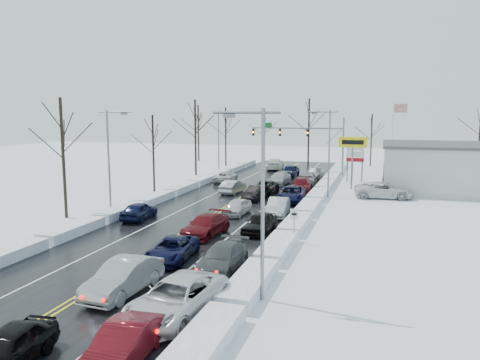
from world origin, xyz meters
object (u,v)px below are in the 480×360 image
(traffic_signal_mast, at_px, (307,135))
(dealership_building, at_px, (478,168))
(tires_plus_sign, at_px, (353,146))
(oncoming_car_0, at_px, (233,193))
(flagpole, at_px, (394,133))

(traffic_signal_mast, height_order, dealership_building, traffic_signal_mast)
(tires_plus_sign, height_order, dealership_building, tires_plus_sign)
(oncoming_car_0, bearing_deg, dealership_building, -156.55)
(dealership_building, relative_size, oncoming_car_0, 4.66)
(flagpole, relative_size, oncoming_car_0, 2.28)
(traffic_signal_mast, relative_size, flagpole, 1.33)
(tires_plus_sign, distance_m, flagpole, 14.79)
(flagpole, distance_m, dealership_building, 15.24)
(tires_plus_sign, bearing_deg, flagpole, 71.56)
(oncoming_car_0, bearing_deg, flagpole, -124.37)
(flagpole, bearing_deg, dealership_building, -53.73)
(flagpole, height_order, dealership_building, flagpole)
(tires_plus_sign, relative_size, flagpole, 0.60)
(tires_plus_sign, distance_m, dealership_building, 13.82)
(traffic_signal_mast, bearing_deg, tires_plus_sign, -59.54)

